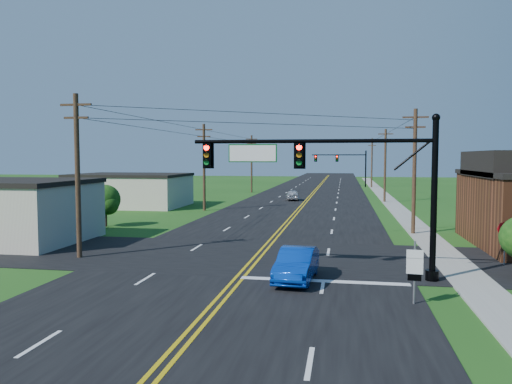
% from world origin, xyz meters
% --- Properties ---
extents(ground, '(260.00, 260.00, 0.00)m').
position_xyz_m(ground, '(0.00, 0.00, 0.00)').
color(ground, '#1B4714').
rests_on(ground, ground).
extents(road_main, '(16.00, 220.00, 0.04)m').
position_xyz_m(road_main, '(0.00, 50.00, 0.02)').
color(road_main, black).
rests_on(road_main, ground).
extents(road_cross, '(70.00, 10.00, 0.04)m').
position_xyz_m(road_cross, '(0.00, 12.00, 0.02)').
color(road_cross, black).
rests_on(road_cross, ground).
extents(sidewalk, '(2.00, 160.00, 0.08)m').
position_xyz_m(sidewalk, '(10.50, 40.00, 0.04)').
color(sidewalk, gray).
rests_on(sidewalk, ground).
extents(signal_mast_main, '(11.30, 0.60, 7.48)m').
position_xyz_m(signal_mast_main, '(4.34, 8.00, 4.75)').
color(signal_mast_main, black).
rests_on(signal_mast_main, ground).
extents(signal_mast_far, '(10.98, 0.60, 7.48)m').
position_xyz_m(signal_mast_far, '(4.44, 80.00, 4.55)').
color(signal_mast_far, black).
rests_on(signal_mast_far, ground).
extents(cream_bldg_near, '(10.20, 8.20, 4.10)m').
position_xyz_m(cream_bldg_near, '(-17.00, 14.00, 2.06)').
color(cream_bldg_near, beige).
rests_on(cream_bldg_near, ground).
extents(cream_bldg_far, '(12.20, 9.20, 3.70)m').
position_xyz_m(cream_bldg_far, '(-19.00, 38.00, 1.86)').
color(cream_bldg_far, beige).
rests_on(cream_bldg_far, ground).
extents(utility_pole_left_a, '(1.80, 0.28, 9.00)m').
position_xyz_m(utility_pole_left_a, '(-9.50, 10.00, 4.72)').
color(utility_pole_left_a, '#352118').
rests_on(utility_pole_left_a, ground).
extents(utility_pole_left_b, '(1.80, 0.28, 9.00)m').
position_xyz_m(utility_pole_left_b, '(-9.50, 35.00, 4.72)').
color(utility_pole_left_b, '#352118').
rests_on(utility_pole_left_b, ground).
extents(utility_pole_left_c, '(1.80, 0.28, 9.00)m').
position_xyz_m(utility_pole_left_c, '(-9.50, 62.00, 4.72)').
color(utility_pole_left_c, '#352118').
rests_on(utility_pole_left_c, ground).
extents(utility_pole_right_a, '(1.80, 0.28, 9.00)m').
position_xyz_m(utility_pole_right_a, '(9.80, 22.00, 4.72)').
color(utility_pole_right_a, '#352118').
rests_on(utility_pole_right_a, ground).
extents(utility_pole_right_b, '(1.80, 0.28, 9.00)m').
position_xyz_m(utility_pole_right_b, '(9.80, 48.00, 4.72)').
color(utility_pole_right_b, '#352118').
rests_on(utility_pole_right_b, ground).
extents(utility_pole_right_c, '(1.80, 0.28, 9.00)m').
position_xyz_m(utility_pole_right_c, '(9.80, 78.00, 4.72)').
color(utility_pole_right_c, '#352118').
rests_on(utility_pole_right_c, ground).
extents(tree_right_back, '(3.00, 3.00, 4.10)m').
position_xyz_m(tree_right_back, '(16.00, 26.00, 2.60)').
color(tree_right_back, '#352118').
rests_on(tree_right_back, ground).
extents(tree_left, '(2.40, 2.40, 3.37)m').
position_xyz_m(tree_left, '(-14.00, 22.00, 2.16)').
color(tree_left, '#352118').
rests_on(tree_left, ground).
extents(blue_car, '(1.82, 4.45, 1.44)m').
position_xyz_m(blue_car, '(2.79, 7.00, 0.72)').
color(blue_car, '#0837AF').
rests_on(blue_car, ground).
extents(distant_car, '(2.17, 4.09, 1.33)m').
position_xyz_m(distant_car, '(-1.68, 48.78, 0.66)').
color(distant_car, silver).
rests_on(distant_car, ground).
extents(route_sign, '(0.61, 0.12, 2.43)m').
position_xyz_m(route_sign, '(7.50, 4.10, 1.42)').
color(route_sign, slate).
rests_on(route_sign, ground).
extents(stop_sign, '(0.82, 0.10, 2.30)m').
position_xyz_m(stop_sign, '(13.00, 11.98, 1.66)').
color(stop_sign, slate).
rests_on(stop_sign, ground).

